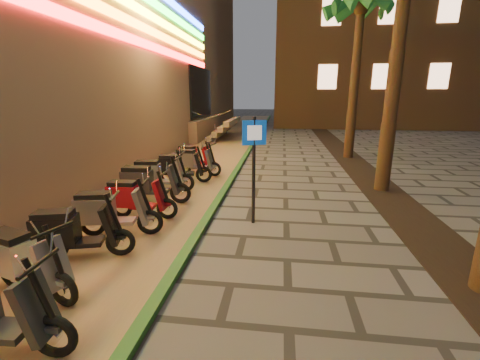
# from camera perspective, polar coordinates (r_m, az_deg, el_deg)

# --- Properties ---
(parking_strip) EXTENTS (3.40, 60.00, 0.01)m
(parking_strip) POSITION_cam_1_polar(r_m,az_deg,el_deg) (13.10, -7.22, 3.02)
(parking_strip) COLOR #8C7251
(parking_strip) RESTS_ON ground
(green_curb) EXTENTS (0.18, 60.00, 0.10)m
(green_curb) POSITION_cam_1_polar(r_m,az_deg,el_deg) (12.78, 0.18, 3.04)
(green_curb) COLOR #235B22
(green_curb) RESTS_ON ground
(planting_strip) EXTENTS (1.20, 40.00, 0.02)m
(planting_strip) POSITION_cam_1_polar(r_m,az_deg,el_deg) (8.40, 27.48, -5.39)
(planting_strip) COLOR black
(planting_strip) RESTS_ON ground
(palm_d) EXTENTS (2.97, 3.02, 7.16)m
(palm_d) POSITION_cam_1_polar(r_m,az_deg,el_deg) (15.06, 20.71, 26.57)
(palm_d) COLOR #472D19
(palm_d) RESTS_ON ground
(pedestrian_sign) EXTENTS (0.48, 0.19, 2.26)m
(pedestrian_sign) POSITION_cam_1_polar(r_m,az_deg,el_deg) (6.59, 2.49, 4.27)
(pedestrian_sign) COLOR black
(pedestrian_sign) RESTS_ON ground
(scooter_5) EXTENTS (1.58, 0.81, 1.12)m
(scooter_5) POSITION_cam_1_polar(r_m,az_deg,el_deg) (5.41, -34.22, -11.80)
(scooter_5) COLOR black
(scooter_5) RESTS_ON ground
(scooter_6) EXTENTS (1.59, 0.80, 1.12)m
(scooter_6) POSITION_cam_1_polar(r_m,az_deg,el_deg) (6.06, -27.73, -8.15)
(scooter_6) COLOR black
(scooter_6) RESTS_ON ground
(scooter_7) EXTENTS (1.64, 0.73, 1.15)m
(scooter_7) POSITION_cam_1_polar(r_m,az_deg,el_deg) (6.72, -22.33, -5.20)
(scooter_7) COLOR black
(scooter_7) RESTS_ON ground
(scooter_8) EXTENTS (1.55, 0.55, 1.10)m
(scooter_8) POSITION_cam_1_polar(r_m,az_deg,el_deg) (7.50, -18.31, -2.97)
(scooter_8) COLOR black
(scooter_8) RESTS_ON ground
(scooter_9) EXTENTS (1.74, 0.61, 1.22)m
(scooter_9) POSITION_cam_1_polar(r_m,az_deg,el_deg) (8.43, -16.10, -0.46)
(scooter_9) COLOR black
(scooter_9) RESTS_ON ground
(scooter_10) EXTENTS (1.68, 0.68, 1.18)m
(scooter_10) POSITION_cam_1_polar(r_m,az_deg,el_deg) (9.33, -14.59, 0.98)
(scooter_10) COLOR black
(scooter_10) RESTS_ON ground
(scooter_11) EXTENTS (1.65, 0.72, 1.16)m
(scooter_11) POSITION_cam_1_polar(r_m,az_deg,el_deg) (10.16, -10.90, 2.27)
(scooter_11) COLOR black
(scooter_11) RESTS_ON ground
(scooter_12) EXTENTS (1.61, 0.63, 1.13)m
(scooter_12) POSITION_cam_1_polar(r_m,az_deg,el_deg) (11.09, -8.38, 3.38)
(scooter_12) COLOR black
(scooter_12) RESTS_ON ground
(scooter_13) EXTENTS (1.54, 0.81, 1.09)m
(scooter_13) POSITION_cam_1_polar(r_m,az_deg,el_deg) (12.01, -8.40, 4.18)
(scooter_13) COLOR black
(scooter_13) RESTS_ON ground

